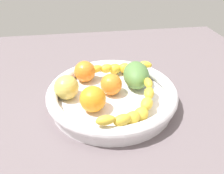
% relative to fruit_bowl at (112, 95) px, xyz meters
% --- Properties ---
extents(kitchen_counter, '(1.20, 1.20, 0.03)m').
position_rel_fruit_bowl_xyz_m(kitchen_counter, '(0.00, 0.00, -0.04)').
color(kitchen_counter, '#685C60').
rests_on(kitchen_counter, ground).
extents(fruit_bowl, '(0.35, 0.35, 0.05)m').
position_rel_fruit_bowl_xyz_m(fruit_bowl, '(0.00, 0.00, 0.00)').
color(fruit_bowl, white).
rests_on(fruit_bowl, kitchen_counter).
extents(banana_draped_left, '(0.20, 0.06, 0.04)m').
position_rel_fruit_bowl_xyz_m(banana_draped_left, '(0.04, 0.11, 0.02)').
color(banana_draped_left, yellow).
rests_on(banana_draped_left, fruit_bowl).
extents(banana_draped_right, '(0.17, 0.17, 0.06)m').
position_rel_fruit_bowl_xyz_m(banana_draped_right, '(0.04, -0.10, 0.03)').
color(banana_draped_right, yellow).
rests_on(banana_draped_right, fruit_bowl).
extents(orange_front, '(0.06, 0.06, 0.06)m').
position_rel_fruit_bowl_xyz_m(orange_front, '(-0.00, 0.01, 0.03)').
color(orange_front, orange).
rests_on(orange_front, fruit_bowl).
extents(orange_mid_left, '(0.07, 0.07, 0.07)m').
position_rel_fruit_bowl_xyz_m(orange_mid_left, '(-0.06, -0.05, 0.03)').
color(orange_mid_left, orange).
rests_on(orange_mid_left, fruit_bowl).
extents(orange_mid_right, '(0.06, 0.06, 0.06)m').
position_rel_fruit_bowl_xyz_m(orange_mid_right, '(-0.07, 0.10, 0.03)').
color(orange_mid_right, orange).
rests_on(orange_mid_right, fruit_bowl).
extents(apple_yellow, '(0.07, 0.07, 0.07)m').
position_rel_fruit_bowl_xyz_m(apple_yellow, '(-0.12, 0.01, 0.03)').
color(apple_yellow, '#DAC658').
rests_on(apple_yellow, fruit_bowl).
extents(mango_green, '(0.09, 0.12, 0.07)m').
position_rel_fruit_bowl_xyz_m(mango_green, '(0.08, 0.05, 0.03)').
color(mango_green, '#568442').
rests_on(mango_green, fruit_bowl).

